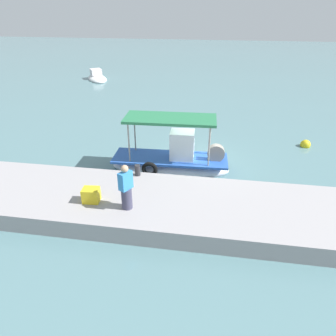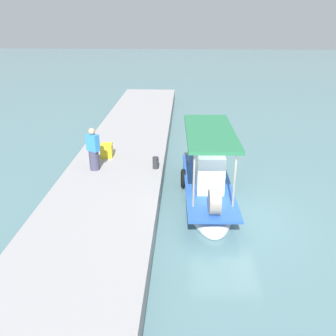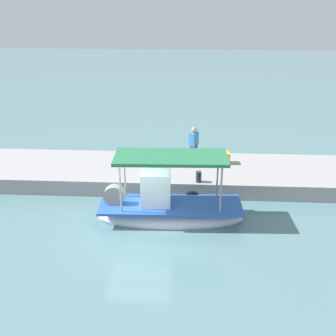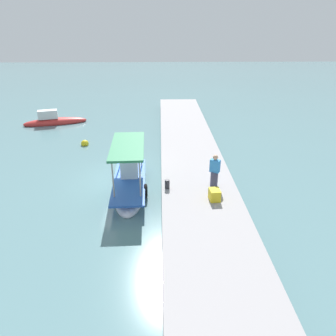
{
  "view_description": "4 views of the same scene",
  "coord_description": "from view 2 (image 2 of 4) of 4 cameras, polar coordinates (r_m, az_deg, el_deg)",
  "views": [
    {
      "loc": [
        0.87,
        -13.96,
        7.18
      ],
      "look_at": [
        -1.04,
        -2.01,
        0.81
      ],
      "focal_mm": 33.65,
      "sensor_mm": 36.0,
      "label": 1
    },
    {
      "loc": [
        10.69,
        -1.53,
        6.38
      ],
      "look_at": [
        -0.92,
        -2.08,
        1.3
      ],
      "focal_mm": 38.15,
      "sensor_mm": 36.0,
      "label": 2
    },
    {
      "loc": [
        -1.81,
        12.58,
        7.78
      ],
      "look_at": [
        -0.91,
        -3.21,
        1.06
      ],
      "focal_mm": 41.9,
      "sensor_mm": 36.0,
      "label": 3
    },
    {
      "loc": [
        -16.31,
        -2.33,
        8.31
      ],
      "look_at": [
        -0.73,
        -2.71,
        1.12
      ],
      "focal_mm": 33.86,
      "sensor_mm": 36.0,
      "label": 4
    }
  ],
  "objects": [
    {
      "name": "ground_plane",
      "position": [
        12.55,
        9.42,
        -7.32
      ],
      "size": [
        120.0,
        120.0,
        0.0
      ],
      "primitive_type": "plane",
      "color": "slate"
    },
    {
      "name": "dock_quay",
      "position": [
        12.58,
        -10.22,
        -5.47
      ],
      "size": [
        36.0,
        3.82,
        0.7
      ],
      "primitive_type": "cube",
      "color": "#9D999B",
      "rests_on": "ground_plane"
    },
    {
      "name": "main_fishing_boat",
      "position": [
        13.19,
        6.31,
        -3.15
      ],
      "size": [
        5.69,
        1.94,
        2.99
      ],
      "color": "silver",
      "rests_on": "ground_plane"
    },
    {
      "name": "fisherman_near_bollard",
      "position": [
        14.08,
        -11.83,
        2.66
      ],
      "size": [
        0.51,
        0.55,
        1.7
      ],
      "color": "#414059",
      "rests_on": "dock_quay"
    },
    {
      "name": "mooring_bollard",
      "position": [
        14.08,
        -1.99,
        0.83
      ],
      "size": [
        0.24,
        0.24,
        0.47
      ],
      "primitive_type": "cylinder",
      "color": "#2D2D33",
      "rests_on": "dock_quay"
    },
    {
      "name": "cargo_crate",
      "position": [
        15.49,
        -9.77,
        2.78
      ],
      "size": [
        0.64,
        0.53,
        0.53
      ],
      "primitive_type": "cube",
      "rotation": [
        0.0,
        0.0,
        0.09
      ],
      "color": "gold",
      "rests_on": "dock_quay"
    }
  ]
}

